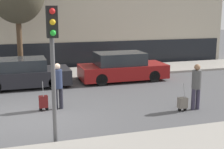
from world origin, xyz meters
name	(u,v)px	position (x,y,z in m)	size (l,w,h in m)	color
ground_plane	(34,118)	(0.00, 0.00, 0.00)	(80.00, 80.00, 0.00)	#4C4C4F
sidewalk_far	(26,76)	(0.00, 7.00, 0.06)	(28.00, 3.00, 0.12)	gray
parked_car_1	(23,74)	(-0.19, 4.62, 0.65)	(4.26, 1.92, 1.38)	black
parked_car_2	(122,68)	(4.76, 4.59, 0.68)	(4.49, 1.86, 1.48)	maroon
pedestrian_left	(58,83)	(0.93, 0.74, 0.98)	(0.35, 0.34, 1.72)	#23232D
trolley_left	(43,102)	(0.39, 0.70, 0.33)	(0.34, 0.29, 1.09)	maroon
pedestrian_right	(196,84)	(5.76, -0.82, 0.97)	(0.35, 0.34, 1.70)	#383347
trolley_right	(183,103)	(5.21, -0.85, 0.31)	(0.34, 0.29, 1.04)	slate
traffic_light	(53,48)	(0.45, -2.36, 2.65)	(0.28, 0.47, 3.72)	#515154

